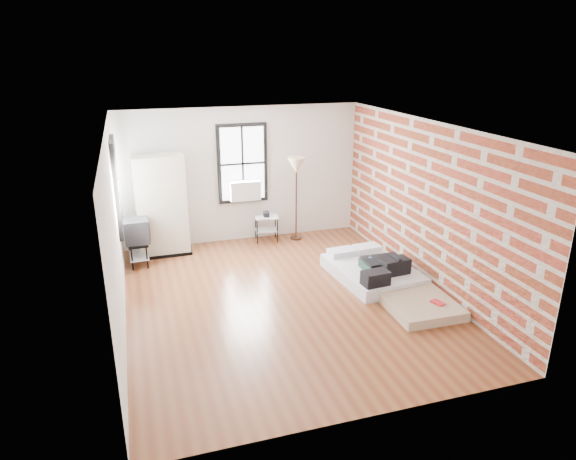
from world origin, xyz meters
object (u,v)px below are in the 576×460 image
object	(u,v)px
floor_lamp	(296,169)
mattress_bare	(401,287)
wardrobe	(161,206)
mattress_main	(373,270)
tv_stand	(137,232)
side_table	(266,221)

from	to	relation	value
floor_lamp	mattress_bare	bearing A→B (deg)	-74.11
mattress_bare	wardrobe	xyz separation A→B (m)	(-3.63, 3.03, 0.86)
mattress_main	wardrobe	world-z (taller)	wardrobe
mattress_main	floor_lamp	world-z (taller)	floor_lamp
tv_stand	floor_lamp	bearing A→B (deg)	5.30
wardrobe	floor_lamp	size ratio (longest dim) A/B	1.12
side_table	wardrobe	bearing A→B (deg)	-178.12
mattress_main	floor_lamp	distance (m)	2.79
mattress_main	mattress_bare	distance (m)	0.73
side_table	tv_stand	bearing A→B (deg)	-169.30
wardrobe	mattress_bare	bearing A→B (deg)	-40.51
floor_lamp	mattress_main	bearing A→B (deg)	-73.67
mattress_main	mattress_bare	size ratio (longest dim) A/B	0.91
wardrobe	tv_stand	world-z (taller)	wardrobe
side_table	tv_stand	size ratio (longest dim) A/B	0.71
wardrobe	side_table	distance (m)	2.20
wardrobe	tv_stand	bearing A→B (deg)	-140.57
mattress_bare	tv_stand	distance (m)	4.92
mattress_main	side_table	size ratio (longest dim) A/B	2.82
mattress_bare	wardrobe	world-z (taller)	wardrobe
wardrobe	side_table	world-z (taller)	wardrobe
tv_stand	mattress_main	bearing A→B (deg)	-27.75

